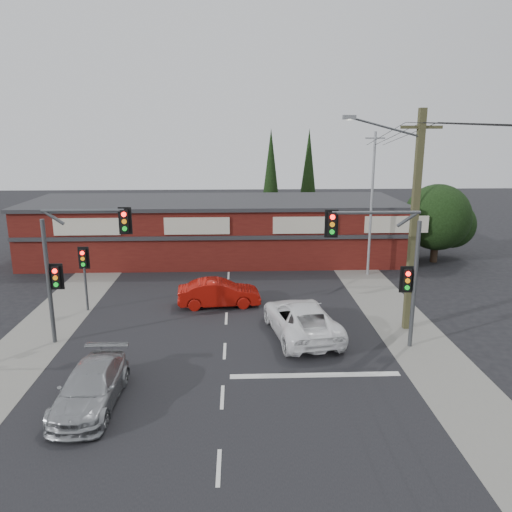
{
  "coord_description": "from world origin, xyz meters",
  "views": [
    {
      "loc": [
        0.57,
        -18.7,
        9.08
      ],
      "look_at": [
        1.42,
        3.0,
        3.59
      ],
      "focal_mm": 35.0,
      "sensor_mm": 36.0,
      "label": 1
    }
  ],
  "objects_px": {
    "red_sedan": "(219,293)",
    "silver_suv": "(91,387)",
    "utility_pole": "(412,215)",
    "white_suv": "(301,319)",
    "shop_building": "(215,229)"
  },
  "relations": [
    {
      "from": "shop_building",
      "to": "silver_suv",
      "type": "bearing_deg",
      "value": -99.56
    },
    {
      "from": "utility_pole",
      "to": "shop_building",
      "type": "bearing_deg",
      "value": 123.76
    },
    {
      "from": "shop_building",
      "to": "utility_pole",
      "type": "bearing_deg",
      "value": -56.24
    },
    {
      "from": "shop_building",
      "to": "utility_pole",
      "type": "height_order",
      "value": "utility_pole"
    },
    {
      "from": "shop_building",
      "to": "utility_pole",
      "type": "distance_m",
      "value": 17.15
    },
    {
      "from": "shop_building",
      "to": "utility_pole",
      "type": "xyz_separation_m",
      "value": [
        9.36,
        -14.0,
        3.26
      ]
    },
    {
      "from": "white_suv",
      "to": "shop_building",
      "type": "xyz_separation_m",
      "value": [
        -4.44,
        14.61,
        1.35
      ]
    },
    {
      "from": "red_sedan",
      "to": "silver_suv",
      "type": "bearing_deg",
      "value": 152.93
    },
    {
      "from": "red_sedan",
      "to": "shop_building",
      "type": "xyz_separation_m",
      "value": [
        -0.58,
        10.54,
        1.42
      ]
    },
    {
      "from": "utility_pole",
      "to": "white_suv",
      "type": "bearing_deg",
      "value": -172.95
    },
    {
      "from": "red_sedan",
      "to": "white_suv",
      "type": "bearing_deg",
      "value": -141.26
    },
    {
      "from": "white_suv",
      "to": "silver_suv",
      "type": "bearing_deg",
      "value": 26.95
    },
    {
      "from": "white_suv",
      "to": "shop_building",
      "type": "bearing_deg",
      "value": -82.0
    },
    {
      "from": "white_suv",
      "to": "utility_pole",
      "type": "relative_size",
      "value": 0.57
    },
    {
      "from": "white_suv",
      "to": "utility_pole",
      "type": "distance_m",
      "value": 6.77
    }
  ]
}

